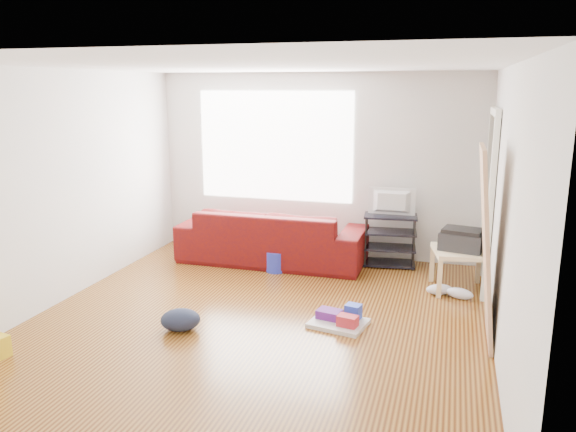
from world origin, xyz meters
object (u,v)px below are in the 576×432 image
(sofa, at_px, (273,261))
(cleaning_tray, at_px, (340,319))
(side_table, at_px, (461,256))
(backpack, at_px, (181,330))
(bucket, at_px, (276,271))
(tv_stand, at_px, (390,240))

(sofa, height_order, cleaning_tray, sofa)
(side_table, relative_size, backpack, 1.83)
(side_table, relative_size, cleaning_tray, 1.16)
(sofa, height_order, bucket, sofa)
(tv_stand, height_order, backpack, tv_stand)
(sofa, bearing_deg, tv_stand, -170.00)
(cleaning_tray, bearing_deg, sofa, 125.69)
(backpack, bearing_deg, side_table, 15.28)
(cleaning_tray, relative_size, backpack, 1.58)
(side_table, distance_m, bucket, 2.28)
(tv_stand, bearing_deg, cleaning_tray, -102.43)
(sofa, distance_m, backpack, 2.36)
(tv_stand, bearing_deg, backpack, -128.81)
(side_table, bearing_deg, sofa, 169.78)
(bucket, height_order, backpack, bucket)
(sofa, relative_size, backpack, 6.46)
(side_table, bearing_deg, backpack, -143.54)
(bucket, bearing_deg, sofa, 114.00)
(sofa, height_order, side_table, side_table)
(tv_stand, bearing_deg, sofa, -175.77)
(cleaning_tray, bearing_deg, tv_stand, 83.33)
(cleaning_tray, bearing_deg, bucket, 128.44)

